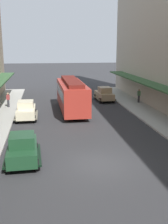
% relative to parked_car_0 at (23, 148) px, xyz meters
% --- Properties ---
extents(ground_plane, '(200.00, 200.00, 0.00)m').
position_rel_parked_car_0_xyz_m(ground_plane, '(4.52, -0.95, -0.94)').
color(ground_plane, '#2D2D30').
extents(parked_car_0, '(2.25, 4.30, 1.84)m').
position_rel_parked_car_0_xyz_m(parked_car_0, '(0.00, 0.00, 0.00)').
color(parked_car_0, '#193D23').
rests_on(parked_car_0, ground).
extents(parked_car_1, '(2.31, 4.32, 1.84)m').
position_rel_parked_car_0_xyz_m(parked_car_1, '(9.11, 18.14, 0.00)').
color(parked_car_1, '#997F5B').
rests_on(parked_car_1, ground).
extents(parked_car_2, '(2.16, 4.27, 1.84)m').
position_rel_parked_car_0_xyz_m(parked_car_2, '(-0.31, 10.36, 0.00)').
color(parked_car_2, beige).
rests_on(parked_car_2, ground).
extents(streetcar, '(2.60, 9.62, 3.46)m').
position_rel_parked_car_0_xyz_m(streetcar, '(4.38, 12.86, 0.96)').
color(streetcar, '#A52D23').
rests_on(streetcar, ground).
extents(pedestrian_2, '(0.36, 0.24, 1.64)m').
position_rel_parked_car_0_xyz_m(pedestrian_2, '(-2.55, 15.58, 0.05)').
color(pedestrian_2, '#2D2D33').
rests_on(pedestrian_2, sidewalk_left).
extents(pedestrian_4, '(0.36, 0.24, 1.64)m').
position_rel_parked_car_0_xyz_m(pedestrian_4, '(12.93, 15.92, 0.05)').
color(pedestrian_4, '#2D2D33').
rests_on(pedestrian_4, sidewalk_right).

